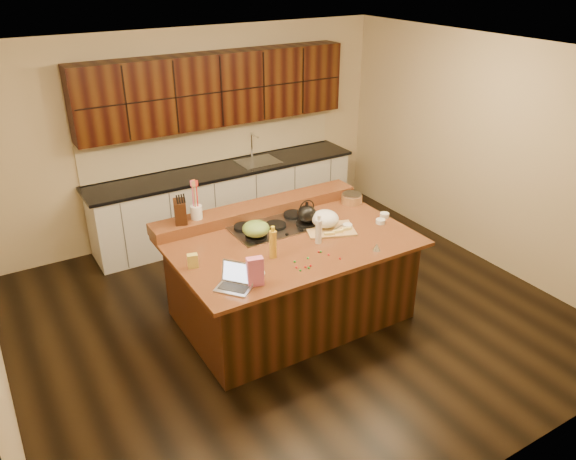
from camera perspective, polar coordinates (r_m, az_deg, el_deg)
room at (r=5.45m, az=0.27°, el=3.09°), size 5.52×5.02×2.72m
island at (r=5.86m, az=0.25°, el=-4.88°), size 2.40×1.60×0.92m
back_ledge at (r=6.16m, az=-3.12°, el=2.14°), size 2.40×0.30×0.12m
cooktop at (r=5.86m, az=-1.26°, el=0.37°), size 0.92×0.52×0.05m
back_counter at (r=7.56m, az=-6.62°, el=6.71°), size 3.70×0.66×2.40m
kettle at (r=5.85m, az=1.91°, el=1.64°), size 0.23×0.23×0.19m
green_bowl at (r=5.58m, az=-3.27°, el=0.14°), size 0.36×0.36×0.15m
laptop at (r=4.86m, az=-5.35°, el=-5.17°), size 0.37×0.38×0.21m
oil_bottle at (r=5.25m, az=-1.54°, el=-1.46°), size 0.09×0.09×0.27m
vinegar_bottle at (r=5.52m, az=3.13°, el=-0.16°), size 0.08×0.08×0.25m
wooden_tray at (r=5.82m, az=3.92°, el=0.90°), size 0.58×0.51×0.20m
ramekin_a at (r=6.04m, az=9.38°, el=0.88°), size 0.12×0.12×0.04m
ramekin_b at (r=5.88m, az=6.05°, el=0.38°), size 0.13×0.13×0.04m
ramekin_c at (r=6.19m, az=9.78°, el=1.52°), size 0.10×0.10×0.04m
strainer_bowl at (r=6.49m, az=6.49°, el=3.17°), size 0.27×0.27×0.09m
kitchen_timer at (r=5.48m, az=8.98°, el=-1.71°), size 0.09×0.09×0.07m
pink_bag at (r=4.83m, az=-3.36°, el=-4.23°), size 0.16×0.11×0.26m
candy_plate at (r=5.05m, az=-3.37°, el=-4.40°), size 0.24×0.24×0.01m
package_box at (r=5.19m, az=-9.65°, el=-3.10°), size 0.11×0.09×0.13m
utensil_crock at (r=5.84m, az=-9.28°, el=1.80°), size 0.13×0.13×0.14m
knife_block at (r=5.77m, az=-10.91°, el=1.85°), size 0.17×0.22×0.23m
gumdrop_0 at (r=5.16m, az=2.32°, el=-3.63°), size 0.02×0.02×0.02m
gumdrop_1 at (r=5.08m, az=1.25°, el=-4.12°), size 0.02×0.02×0.02m
gumdrop_2 at (r=5.13m, az=0.86°, el=-3.80°), size 0.02×0.02×0.02m
gumdrop_3 at (r=5.28m, az=2.03°, el=-2.86°), size 0.02×0.02×0.02m
gumdrop_4 at (r=5.35m, az=4.15°, el=-2.51°), size 0.02×0.02×0.02m
gumdrop_5 at (r=5.12m, az=2.12°, el=-3.85°), size 0.02×0.02×0.02m
gumdrop_6 at (r=5.14m, az=1.78°, el=-3.76°), size 0.02×0.02×0.02m
gumdrop_7 at (r=5.39m, az=3.34°, el=-2.20°), size 0.02×0.02×0.02m
gumdrop_8 at (r=5.29m, az=5.31°, el=-2.91°), size 0.02×0.02×0.02m
gumdrop_9 at (r=5.22m, az=0.68°, el=-3.22°), size 0.02×0.02×0.02m
gumdrop_10 at (r=5.39m, az=3.14°, el=-2.21°), size 0.02×0.02×0.02m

